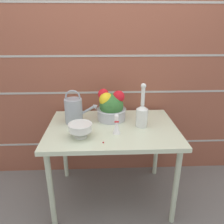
{
  "coord_description": "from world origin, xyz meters",
  "views": [
    {
      "loc": [
        -0.07,
        -1.69,
        1.54
      ],
      "look_at": [
        0.0,
        0.04,
        0.86
      ],
      "focal_mm": 35.0,
      "sensor_mm": 36.0,
      "label": 1
    }
  ],
  "objects_px": {
    "watering_can": "(74,110)",
    "glass_decanter": "(142,113)",
    "flower_planter": "(111,107)",
    "figurine_vase": "(117,126)",
    "crystal_pedestal_bowl": "(80,128)"
  },
  "relations": [
    {
      "from": "watering_can",
      "to": "glass_decanter",
      "type": "height_order",
      "value": "glass_decanter"
    },
    {
      "from": "watering_can",
      "to": "flower_planter",
      "type": "xyz_separation_m",
      "value": [
        0.32,
        0.06,
        0.01
      ]
    },
    {
      "from": "glass_decanter",
      "to": "figurine_vase",
      "type": "distance_m",
      "value": 0.26
    },
    {
      "from": "figurine_vase",
      "to": "watering_can",
      "type": "bearing_deg",
      "value": 147.77
    },
    {
      "from": "flower_planter",
      "to": "glass_decanter",
      "type": "height_order",
      "value": "glass_decanter"
    },
    {
      "from": "flower_planter",
      "to": "glass_decanter",
      "type": "xyz_separation_m",
      "value": [
        0.26,
        -0.16,
        -0.0
      ]
    },
    {
      "from": "crystal_pedestal_bowl",
      "to": "figurine_vase",
      "type": "xyz_separation_m",
      "value": [
        0.28,
        0.05,
        -0.01
      ]
    },
    {
      "from": "watering_can",
      "to": "figurine_vase",
      "type": "height_order",
      "value": "watering_can"
    },
    {
      "from": "crystal_pedestal_bowl",
      "to": "flower_planter",
      "type": "relative_size",
      "value": 0.67
    },
    {
      "from": "crystal_pedestal_bowl",
      "to": "figurine_vase",
      "type": "height_order",
      "value": "figurine_vase"
    },
    {
      "from": "figurine_vase",
      "to": "crystal_pedestal_bowl",
      "type": "bearing_deg",
      "value": -170.36
    },
    {
      "from": "flower_planter",
      "to": "figurine_vase",
      "type": "bearing_deg",
      "value": -83.45
    },
    {
      "from": "crystal_pedestal_bowl",
      "to": "figurine_vase",
      "type": "bearing_deg",
      "value": 9.64
    },
    {
      "from": "crystal_pedestal_bowl",
      "to": "glass_decanter",
      "type": "distance_m",
      "value": 0.53
    },
    {
      "from": "watering_can",
      "to": "flower_planter",
      "type": "relative_size",
      "value": 1.07
    }
  ]
}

